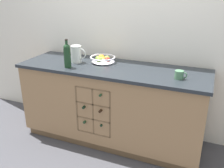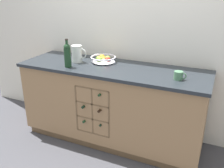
# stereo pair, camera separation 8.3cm
# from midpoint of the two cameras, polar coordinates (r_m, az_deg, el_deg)

# --- Properties ---
(ground_plane) EXTENTS (14.00, 14.00, 0.00)m
(ground_plane) POSITION_cam_midpoint_polar(r_m,az_deg,el_deg) (3.18, -0.77, -12.20)
(ground_plane) COLOR #424247
(back_wall) EXTENTS (4.49, 0.06, 2.55)m
(back_wall) POSITION_cam_midpoint_polar(r_m,az_deg,el_deg) (3.04, 2.08, 12.26)
(back_wall) COLOR silver
(back_wall) RESTS_ON ground_plane
(kitchen_island) EXTENTS (2.13, 0.71, 0.93)m
(kitchen_island) POSITION_cam_midpoint_polar(r_m,az_deg,el_deg) (2.94, -0.85, -4.60)
(kitchen_island) COLOR brown
(kitchen_island) RESTS_ON ground_plane
(fruit_bowl) EXTENTS (0.30, 0.30, 0.08)m
(fruit_bowl) POSITION_cam_midpoint_polar(r_m,az_deg,el_deg) (2.93, -2.95, 5.78)
(fruit_bowl) COLOR silver
(fruit_bowl) RESTS_ON kitchen_island
(white_pitcher) EXTENTS (0.19, 0.12, 0.20)m
(white_pitcher) POSITION_cam_midpoint_polar(r_m,az_deg,el_deg) (2.95, -8.92, 6.85)
(white_pitcher) COLOR silver
(white_pitcher) RESTS_ON kitchen_island
(ceramic_mug) EXTENTS (0.12, 0.09, 0.08)m
(ceramic_mug) POSITION_cam_midpoint_polar(r_m,az_deg,el_deg) (2.48, 14.23, 2.05)
(ceramic_mug) COLOR #4C7A56
(ceramic_mug) RESTS_ON kitchen_island
(standing_wine_bottle) EXTENTS (0.08, 0.08, 0.31)m
(standing_wine_bottle) POSITION_cam_midpoint_polar(r_m,az_deg,el_deg) (2.77, -11.06, 6.53)
(standing_wine_bottle) COLOR #19381E
(standing_wine_bottle) RESTS_ON kitchen_island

